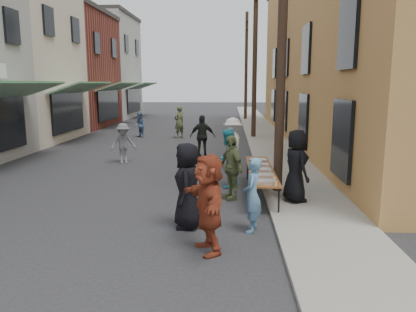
# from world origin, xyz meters

# --- Properties ---
(ground) EXTENTS (120.00, 120.00, 0.00)m
(ground) POSITION_xyz_m (0.00, 0.00, 0.00)
(ground) COLOR #28282B
(ground) RESTS_ON ground
(sidewalk) EXTENTS (2.20, 60.00, 0.10)m
(sidewalk) POSITION_xyz_m (5.00, 15.00, 0.05)
(sidewalk) COLOR gray
(sidewalk) RESTS_ON ground
(storefront_row) EXTENTS (8.00, 37.00, 9.00)m
(storefront_row) POSITION_xyz_m (-10.00, 14.96, 4.12)
(storefront_row) COLOR maroon
(storefront_row) RESTS_ON ground
(building_ochre) EXTENTS (10.00, 28.00, 10.00)m
(building_ochre) POSITION_xyz_m (11.10, 14.00, 5.00)
(building_ochre) COLOR #B88042
(building_ochre) RESTS_ON ground
(utility_pole_near) EXTENTS (0.26, 0.26, 9.00)m
(utility_pole_near) POSITION_xyz_m (4.30, 3.00, 4.50)
(utility_pole_near) COLOR #2D2116
(utility_pole_near) RESTS_ON ground
(utility_pole_mid) EXTENTS (0.26, 0.26, 9.00)m
(utility_pole_mid) POSITION_xyz_m (4.30, 15.00, 4.50)
(utility_pole_mid) COLOR #2D2116
(utility_pole_mid) RESTS_ON ground
(utility_pole_far) EXTENTS (0.26, 0.26, 9.00)m
(utility_pole_far) POSITION_xyz_m (4.30, 27.00, 4.50)
(utility_pole_far) COLOR #2D2116
(utility_pole_far) RESTS_ON ground
(serving_table) EXTENTS (0.70, 4.00, 0.75)m
(serving_table) POSITION_xyz_m (3.80, 2.83, 0.71)
(serving_table) COLOR brown
(serving_table) RESTS_ON ground
(catering_tray_sausage) EXTENTS (0.50, 0.33, 0.08)m
(catering_tray_sausage) POSITION_xyz_m (3.80, 1.18, 0.79)
(catering_tray_sausage) COLOR maroon
(catering_tray_sausage) RESTS_ON serving_table
(catering_tray_foil_b) EXTENTS (0.50, 0.33, 0.08)m
(catering_tray_foil_b) POSITION_xyz_m (3.80, 1.83, 0.79)
(catering_tray_foil_b) COLOR #B2B2B7
(catering_tray_foil_b) RESTS_ON serving_table
(catering_tray_buns) EXTENTS (0.50, 0.33, 0.08)m
(catering_tray_buns) POSITION_xyz_m (3.80, 2.53, 0.79)
(catering_tray_buns) COLOR tan
(catering_tray_buns) RESTS_ON serving_table
(catering_tray_foil_d) EXTENTS (0.50, 0.33, 0.08)m
(catering_tray_foil_d) POSITION_xyz_m (3.80, 3.23, 0.79)
(catering_tray_foil_d) COLOR #B2B2B7
(catering_tray_foil_d) RESTS_ON serving_table
(catering_tray_buns_end) EXTENTS (0.50, 0.33, 0.08)m
(catering_tray_buns_end) POSITION_xyz_m (3.80, 3.93, 0.79)
(catering_tray_buns_end) COLOR tan
(catering_tray_buns_end) RESTS_ON serving_table
(condiment_jar_a) EXTENTS (0.07, 0.07, 0.08)m
(condiment_jar_a) POSITION_xyz_m (3.58, 0.88, 0.79)
(condiment_jar_a) COLOR #A57F26
(condiment_jar_a) RESTS_ON serving_table
(condiment_jar_b) EXTENTS (0.07, 0.07, 0.08)m
(condiment_jar_b) POSITION_xyz_m (3.58, 0.98, 0.79)
(condiment_jar_b) COLOR #A57F26
(condiment_jar_b) RESTS_ON serving_table
(condiment_jar_c) EXTENTS (0.07, 0.07, 0.08)m
(condiment_jar_c) POSITION_xyz_m (3.58, 1.08, 0.79)
(condiment_jar_c) COLOR #A57F26
(condiment_jar_c) RESTS_ON serving_table
(cup_stack) EXTENTS (0.08, 0.08, 0.12)m
(cup_stack) POSITION_xyz_m (4.00, 0.93, 0.81)
(cup_stack) COLOR tan
(cup_stack) RESTS_ON serving_table
(guest_front_a) EXTENTS (0.62, 0.94, 1.88)m
(guest_front_a) POSITION_xyz_m (2.00, 0.11, 0.94)
(guest_front_a) COLOR black
(guest_front_a) RESTS_ON ground
(guest_front_b) EXTENTS (0.49, 0.65, 1.61)m
(guest_front_b) POSITION_xyz_m (3.40, -0.07, 0.80)
(guest_front_b) COLOR #5481A3
(guest_front_b) RESTS_ON ground
(guest_front_c) EXTENTS (0.94, 1.05, 1.78)m
(guest_front_c) POSITION_xyz_m (2.85, 3.69, 0.89)
(guest_front_c) COLOR teal
(guest_front_c) RESTS_ON ground
(guest_front_d) EXTENTS (0.78, 1.28, 1.92)m
(guest_front_d) POSITION_xyz_m (3.03, 6.19, 0.96)
(guest_front_d) COLOR white
(guest_front_d) RESTS_ON ground
(guest_front_e) EXTENTS (0.90, 1.11, 1.76)m
(guest_front_e) POSITION_xyz_m (2.96, 2.38, 0.88)
(guest_front_e) COLOR #5F6C3E
(guest_front_e) RESTS_ON ground
(guest_queue_back) EXTENTS (1.11, 1.82, 1.87)m
(guest_queue_back) POSITION_xyz_m (2.52, -1.17, 0.94)
(guest_queue_back) COLOR #92381F
(guest_queue_back) RESTS_ON ground
(server) EXTENTS (0.87, 1.06, 1.87)m
(server) POSITION_xyz_m (4.62, 1.94, 1.04)
(server) COLOR black
(server) RESTS_ON sidewalk
(passerby_left) EXTENTS (1.18, 0.97, 1.59)m
(passerby_left) POSITION_xyz_m (-1.27, 7.23, 0.79)
(passerby_left) COLOR slate
(passerby_left) RESTS_ON ground
(passerby_mid) EXTENTS (1.06, 0.45, 1.80)m
(passerby_mid) POSITION_xyz_m (1.76, 8.74, 0.90)
(passerby_mid) COLOR black
(passerby_mid) RESTS_ON ground
(passerby_right) EXTENTS (0.79, 0.80, 1.86)m
(passerby_right) POSITION_xyz_m (0.02, 14.81, 0.93)
(passerby_right) COLOR #4A5732
(passerby_right) RESTS_ON ground
(passerby_far) EXTENTS (0.89, 0.89, 1.45)m
(passerby_far) POSITION_xyz_m (-2.32, 15.00, 0.73)
(passerby_far) COLOR #48638C
(passerby_far) RESTS_ON ground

